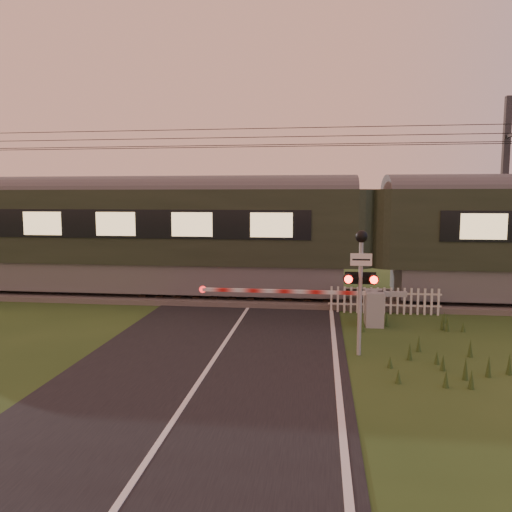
# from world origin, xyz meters

# --- Properties ---
(ground) EXTENTS (160.00, 160.00, 0.00)m
(ground) POSITION_xyz_m (0.00, 0.00, 0.00)
(ground) COLOR #253F18
(ground) RESTS_ON ground
(road) EXTENTS (6.00, 140.00, 0.03)m
(road) POSITION_xyz_m (0.02, -0.23, 0.01)
(road) COLOR black
(road) RESTS_ON ground
(track_bed) EXTENTS (140.00, 3.40, 0.39)m
(track_bed) POSITION_xyz_m (0.00, 6.50, 0.07)
(track_bed) COLOR #47423D
(track_bed) RESTS_ON ground
(overhead_wires) EXTENTS (120.00, 0.62, 0.62)m
(overhead_wires) POSITION_xyz_m (0.00, 6.50, 5.72)
(overhead_wires) COLOR black
(overhead_wires) RESTS_ON ground
(train) EXTENTS (44.40, 3.06, 4.14)m
(train) POSITION_xyz_m (4.08, 6.50, 2.35)
(train) COLOR slate
(train) RESTS_ON ground
(boom_gate) EXTENTS (6.07, 0.77, 1.03)m
(boom_gate) POSITION_xyz_m (3.65, 3.13, 0.56)
(boom_gate) COLOR gray
(boom_gate) RESTS_ON ground
(crossing_signal) EXTENTS (0.75, 0.33, 2.93)m
(crossing_signal) POSITION_xyz_m (3.30, 0.25, 2.02)
(crossing_signal) COLOR gray
(crossing_signal) RESTS_ON ground
(picket_fence) EXTENTS (3.53, 0.07, 0.85)m
(picket_fence) POSITION_xyz_m (4.40, 4.60, 0.43)
(picket_fence) COLOR silver
(picket_fence) RESTS_ON ground
(catenary_mast) EXTENTS (0.23, 2.47, 7.43)m
(catenary_mast) POSITION_xyz_m (9.25, 8.73, 3.86)
(catenary_mast) COLOR #2D2D30
(catenary_mast) RESTS_ON ground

